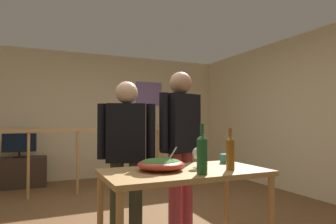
# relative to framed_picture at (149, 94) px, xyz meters

# --- Properties ---
(back_wall) EXTENTS (5.67, 0.10, 2.57)m
(back_wall) POSITION_rel_framed_picture_xyz_m (-1.23, 0.06, -0.49)
(back_wall) COLOR beige
(back_wall) RESTS_ON ground_plane
(side_wall_right) EXTENTS (0.10, 4.57, 2.57)m
(side_wall_right) POSITION_rel_framed_picture_xyz_m (1.61, -2.07, -0.49)
(side_wall_right) COLOR beige
(side_wall_right) RESTS_ON ground_plane
(framed_picture) EXTENTS (0.60, 0.03, 0.52)m
(framed_picture) POSITION_rel_framed_picture_xyz_m (0.00, 0.00, 0.00)
(framed_picture) COLOR #8367AB
(stair_railing) EXTENTS (3.66, 0.10, 1.10)m
(stair_railing) POSITION_rel_framed_picture_xyz_m (-1.47, -1.25, -1.07)
(stair_railing) COLOR #B2844C
(stair_railing) RESTS_ON ground_plane
(tv_console) EXTENTS (0.90, 0.40, 0.53)m
(tv_console) POSITION_rel_framed_picture_xyz_m (-2.55, -0.29, -1.51)
(tv_console) COLOR #38281E
(tv_console) RESTS_ON ground_plane
(flat_screen_tv) EXTENTS (0.55, 0.12, 0.43)m
(flat_screen_tv) POSITION_rel_framed_picture_xyz_m (-2.55, -0.32, -1.00)
(flat_screen_tv) COLOR black
(flat_screen_tv) RESTS_ON tv_console
(serving_table) EXTENTS (1.29, 0.69, 0.79)m
(serving_table) POSITION_rel_framed_picture_xyz_m (-1.19, -4.05, -1.08)
(serving_table) COLOR #B2844C
(serving_table) RESTS_ON ground_plane
(salad_bowl) EXTENTS (0.37, 0.37, 0.19)m
(salad_bowl) POSITION_rel_framed_picture_xyz_m (-1.38, -4.00, -0.94)
(salad_bowl) COLOR #CC3D2D
(salad_bowl) RESTS_ON serving_table
(wine_glass) EXTENTS (0.09, 0.09, 0.17)m
(wine_glass) POSITION_rel_framed_picture_xyz_m (-1.06, -4.01, -0.87)
(wine_glass) COLOR silver
(wine_glass) RESTS_ON serving_table
(wine_bottle_amber) EXTENTS (0.07, 0.07, 0.33)m
(wine_bottle_amber) POSITION_rel_framed_picture_xyz_m (-0.86, -4.20, -0.85)
(wine_bottle_amber) COLOR brown
(wine_bottle_amber) RESTS_ON serving_table
(wine_bottle_green) EXTENTS (0.08, 0.08, 0.37)m
(wine_bottle_green) POSITION_rel_framed_picture_xyz_m (-1.17, -4.28, -0.84)
(wine_bottle_green) COLOR #1E5628
(wine_bottle_green) RESTS_ON serving_table
(mug_teal) EXTENTS (0.12, 0.09, 0.08)m
(mug_teal) POSITION_rel_framed_picture_xyz_m (-0.68, -3.86, -0.95)
(mug_teal) COLOR teal
(mug_teal) RESTS_ON serving_table
(person_standing_left) EXTENTS (0.53, 0.33, 1.56)m
(person_standing_left) POSITION_rel_framed_picture_xyz_m (-1.49, -3.40, -0.87)
(person_standing_left) COLOR #2D3323
(person_standing_left) RESTS_ON ground_plane
(person_standing_right) EXTENTS (0.55, 0.34, 1.69)m
(person_standing_right) POSITION_rel_framed_picture_xyz_m (-0.90, -3.40, -0.77)
(person_standing_right) COLOR #9E3842
(person_standing_right) RESTS_ON ground_plane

